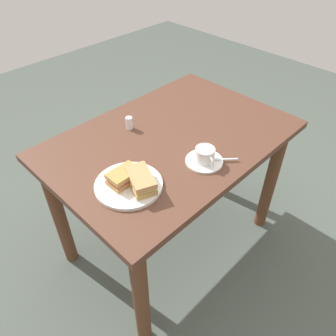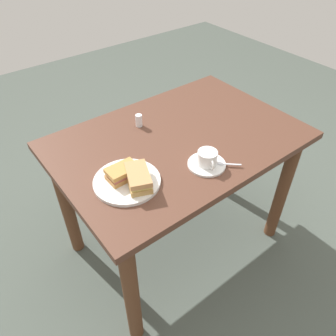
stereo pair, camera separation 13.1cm
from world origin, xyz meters
name	(u,v)px [view 2 (the right image)]	position (x,y,z in m)	size (l,w,h in m)	color
ground_plane	(176,239)	(0.00, 0.00, 0.00)	(6.00, 6.00, 0.00)	#49524A
dining_table	(178,160)	(0.00, 0.00, 0.63)	(1.14, 0.78, 0.76)	#523124
sandwich_plate	(127,181)	(0.35, 0.11, 0.77)	(0.26, 0.26, 0.01)	white
sandwich_front	(122,173)	(0.35, 0.09, 0.80)	(0.12, 0.08, 0.05)	#B88148
sandwich_back	(138,178)	(0.32, 0.16, 0.80)	(0.13, 0.17, 0.06)	tan
coffee_saucer	(207,164)	(0.03, 0.23, 0.77)	(0.16, 0.16, 0.01)	white
coffee_cup	(207,158)	(0.03, 0.23, 0.80)	(0.08, 0.11, 0.06)	white
spoon	(225,164)	(-0.02, 0.28, 0.77)	(0.08, 0.08, 0.01)	silver
salt_shaker	(139,121)	(0.09, -0.19, 0.79)	(0.03, 0.03, 0.06)	silver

